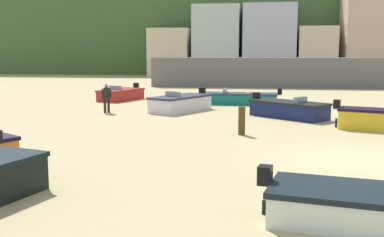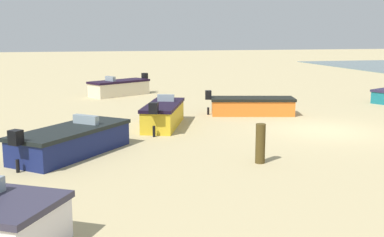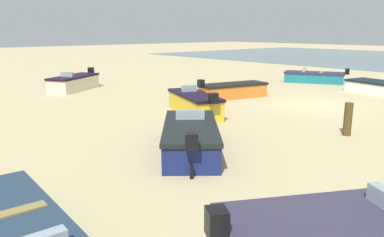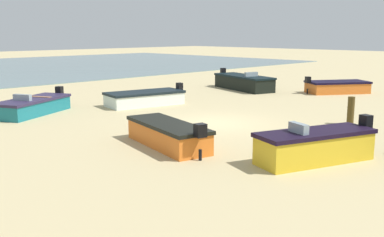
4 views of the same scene
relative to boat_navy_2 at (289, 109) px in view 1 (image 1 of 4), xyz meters
The scene contains 16 objects.
ground_plane 9.49m from the boat_navy_2, 80.70° to the right, with size 160.00×160.00×0.00m, color tan.
headland_hill 56.95m from the boat_navy_2, 88.45° to the left, with size 90.00×32.00×12.26m, color #415F31.
harbor_pier 20.68m from the boat_navy_2, 91.97° to the left, with size 21.58×2.40×2.77m, color slate.
townhouse_left 39.45m from the boat_navy_2, 109.09° to the left, with size 5.18×5.10×6.25m, color beige.
townhouse_centre_left 38.65m from the boat_navy_2, 100.18° to the left, with size 5.92×6.36×9.14m, color #B6C5C1.
townhouse_centre 37.96m from the boat_navy_2, 90.17° to the left, with size 6.57×6.18×9.22m, color #B5B7CE.
townhouse_centre_right 38.05m from the boat_navy_2, 81.18° to the left, with size 4.67×5.70×6.39m, color beige.
townhouse_right 40.19m from the boat_navy_2, 72.99° to the left, with size 5.26×6.99×10.73m, color #CEAD97.
boat_navy_2 is the anchor object (origin of this frame).
boat_white_4 6.23m from the boat_navy_2, 161.50° to the left, with size 3.41×4.25×1.20m.
boat_yellow_5 5.12m from the boat_navy_2, 43.16° to the right, with size 3.94×2.39×1.25m.
boat_red_7 13.20m from the boat_navy_2, 146.18° to the left, with size 2.80×3.91×1.08m.
boat_teal_8 6.42m from the boat_navy_2, 115.56° to the left, with size 5.28×1.79×1.06m.
boat_white_10 15.21m from the boat_navy_2, 87.74° to the right, with size 4.41×2.52×1.05m.
mooring_post_near_water 5.75m from the boat_navy_2, 112.89° to the right, with size 0.28×0.28×1.15m, color #4A3A19.
beach_walker_foreground 9.85m from the boat_navy_2, behind, with size 0.52×0.45×1.62m.
Camera 1 is at (-3.24, -15.08, 3.42)m, focal length 44.22 mm.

